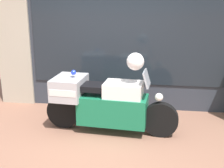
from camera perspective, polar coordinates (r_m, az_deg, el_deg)
name	(u,v)px	position (r m, az deg, el deg)	size (l,w,h in m)	color
ground_plane	(101,147)	(5.15, -2.03, -11.36)	(60.00, 60.00, 0.00)	#8E604C
shop_building	(101,30)	(6.62, -2.02, 9.79)	(5.13, 0.55, 3.23)	#333842
window_display	(130,83)	(6.80, 3.35, 0.12)	(3.94, 0.30, 2.03)	slate
paramedic_motorcycle	(103,101)	(5.49, -1.75, -3.22)	(2.37, 0.74, 1.15)	black
white_helmet	(135,61)	(5.17, 4.29, 4.13)	(0.29, 0.29, 0.29)	white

